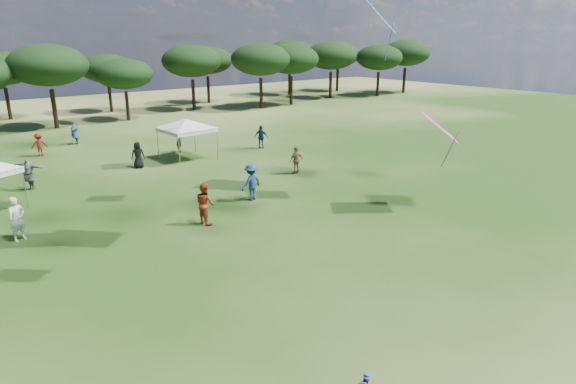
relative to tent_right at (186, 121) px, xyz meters
name	(u,v)px	position (x,y,z in m)	size (l,w,h in m)	color
tree_line	(30,67)	(-4.88, 21.68, 2.76)	(108.78, 17.63, 7.77)	black
tent_right	(186,121)	(0.00, 0.00, 0.00)	(6.30, 6.30, 3.09)	gray
toddler	(366,382)	(-7.37, -23.46, -2.46)	(0.33, 0.36, 0.45)	#161A31
festival_crowd	(52,173)	(-9.11, -1.56, -1.78)	(29.33, 22.97, 1.90)	black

